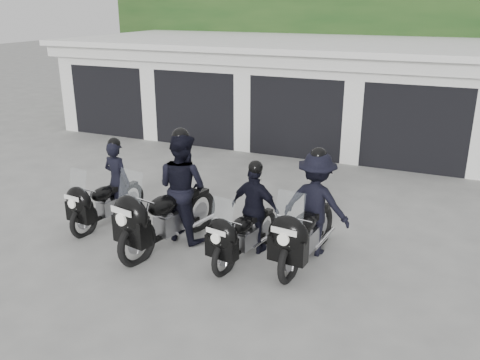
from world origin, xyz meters
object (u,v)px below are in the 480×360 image
at_px(police_bike_c, 250,216).
at_px(police_bike_d, 312,211).
at_px(police_bike_a, 108,190).
at_px(police_bike_b, 174,195).

relative_size(police_bike_c, police_bike_d, 0.87).
bearing_deg(police_bike_a, police_bike_b, -0.75).
height_order(police_bike_a, police_bike_d, police_bike_d).
distance_m(police_bike_a, police_bike_d, 3.98).
xyz_separation_m(police_bike_c, police_bike_d, (0.96, 0.35, 0.11)).
bearing_deg(police_bike_b, police_bike_d, 22.49).
bearing_deg(police_bike_d, police_bike_a, -171.23).
height_order(police_bike_c, police_bike_d, police_bike_d).
bearing_deg(police_bike_c, police_bike_d, 29.81).
xyz_separation_m(police_bike_a, police_bike_d, (3.97, 0.22, 0.15)).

